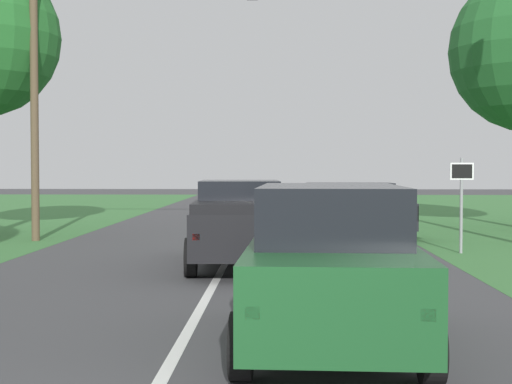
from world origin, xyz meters
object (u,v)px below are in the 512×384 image
at_px(red_suv_near, 330,263).
at_px(keep_moving_sign, 462,192).
at_px(pickup_truck_lead, 240,222).
at_px(crossing_suv_far, 344,210).
at_px(traffic_light, 92,50).

relative_size(red_suv_near, keep_moving_sign, 1.89).
height_order(red_suv_near, pickup_truck_lead, red_suv_near).
bearing_deg(keep_moving_sign, crossing_suv_far, 127.51).
height_order(red_suv_near, crossing_suv_far, red_suv_near).
bearing_deg(pickup_truck_lead, crossing_suv_far, 65.18).
height_order(red_suv_near, keep_moving_sign, keep_moving_sign).
relative_size(pickup_truck_lead, traffic_light, 0.62).
distance_m(keep_moving_sign, crossing_suv_far, 4.50).
distance_m(traffic_light, crossing_suv_far, 9.03).
xyz_separation_m(pickup_truck_lead, keep_moving_sign, (5.59, 2.69, 0.59)).
distance_m(pickup_truck_lead, traffic_light, 8.71).
bearing_deg(crossing_suv_far, pickup_truck_lead, -114.82).
xyz_separation_m(red_suv_near, traffic_light, (-6.23, 12.89, 4.70)).
xyz_separation_m(red_suv_near, pickup_truck_lead, (-1.51, 7.33, -0.04)).
bearing_deg(traffic_light, pickup_truck_lead, -49.66).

